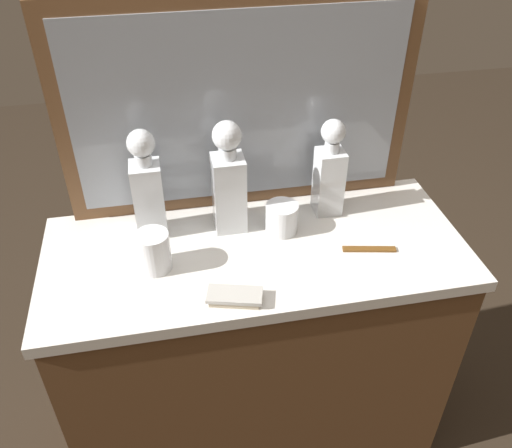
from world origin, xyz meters
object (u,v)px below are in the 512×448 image
object	(u,v)px
tortoiseshell_comb	(369,249)
crystal_decanter_right	(329,176)
crystal_tumbler_front	(282,219)
silver_brush_right	(235,297)
crystal_decanter_left	(148,194)
crystal_tumbler_center	(154,253)
crystal_decanter_rear	(229,187)

from	to	relation	value
tortoiseshell_comb	crystal_decanter_right	bearing A→B (deg)	106.43
crystal_tumbler_front	silver_brush_right	size ratio (longest dim) A/B	0.63
crystal_decanter_left	tortoiseshell_comb	xyz separation A→B (m)	(0.56, -0.19, -0.12)
crystal_tumbler_center	tortoiseshell_comb	bearing A→B (deg)	-3.92
crystal_decanter_rear	silver_brush_right	xyz separation A→B (m)	(-0.03, -0.30, -0.12)
crystal_tumbler_front	tortoiseshell_comb	xyz separation A→B (m)	(0.21, -0.13, -0.04)
crystal_decanter_rear	silver_brush_right	world-z (taller)	crystal_decanter_rear
crystal_decanter_left	silver_brush_right	world-z (taller)	crystal_decanter_left
crystal_decanter_right	tortoiseshell_comb	xyz separation A→B (m)	(0.06, -0.20, -0.11)
crystal_decanter_rear	crystal_tumbler_front	bearing A→B (deg)	-19.67
crystal_decanter_rear	crystal_tumbler_center	world-z (taller)	crystal_decanter_rear
crystal_decanter_right	crystal_tumbler_front	bearing A→B (deg)	-154.89
crystal_decanter_rear	tortoiseshell_comb	xyz separation A→B (m)	(0.35, -0.18, -0.13)
silver_brush_right	tortoiseshell_comb	size ratio (longest dim) A/B	1.00
crystal_decanter_left	silver_brush_right	xyz separation A→B (m)	(0.18, -0.31, -0.11)
crystal_decanter_left	crystal_tumbler_center	size ratio (longest dim) A/B	2.93
crystal_decanter_right	tortoiseshell_comb	size ratio (longest dim) A/B	2.03
crystal_decanter_left	crystal_tumbler_center	bearing A→B (deg)	-90.05
crystal_decanter_rear	crystal_decanter_left	bearing A→B (deg)	176.02
crystal_tumbler_front	silver_brush_right	world-z (taller)	crystal_tumbler_front
crystal_decanter_left	crystal_tumbler_center	xyz separation A→B (m)	(-0.00, -0.15, -0.08)
crystal_decanter_right	silver_brush_right	size ratio (longest dim) A/B	2.03
crystal_tumbler_center	tortoiseshell_comb	xyz separation A→B (m)	(0.56, -0.04, -0.05)
crystal_decanter_rear	crystal_tumbler_center	xyz separation A→B (m)	(-0.21, -0.14, -0.08)
crystal_tumbler_front	silver_brush_right	distance (m)	0.30
crystal_decanter_left	crystal_tumbler_center	distance (m)	0.17
crystal_decanter_right	crystal_decanter_left	world-z (taller)	crystal_decanter_left
crystal_tumbler_front	tortoiseshell_comb	distance (m)	0.25
crystal_decanter_left	crystal_tumbler_center	world-z (taller)	crystal_decanter_left
crystal_tumbler_front	silver_brush_right	xyz separation A→B (m)	(-0.17, -0.25, -0.03)
crystal_tumbler_center	silver_brush_right	xyz separation A→B (m)	(0.18, -0.16, -0.04)
crystal_decanter_rear	crystal_tumbler_center	distance (m)	0.27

